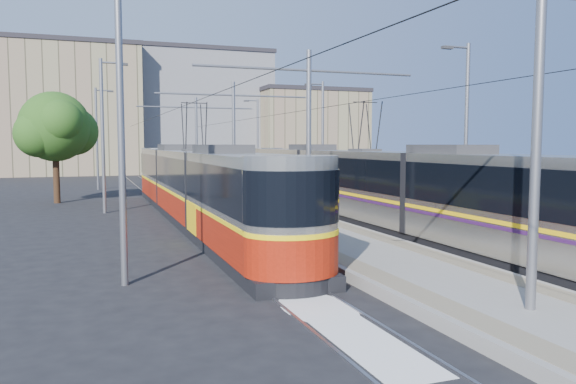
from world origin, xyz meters
name	(u,v)px	position (x,y,z in m)	size (l,w,h in m)	color
ground	(419,279)	(0.00, 0.00, 0.00)	(160.00, 160.00, 0.00)	black
platform	(248,207)	(0.00, 17.00, 0.15)	(4.00, 50.00, 0.30)	gray
tactile_strip_left	(222,205)	(-1.45, 17.00, 0.30)	(0.70, 50.00, 0.01)	gray
tactile_strip_right	(273,203)	(1.45, 17.00, 0.30)	(0.70, 50.00, 0.01)	gray
rails	(248,209)	(0.00, 17.00, 0.02)	(8.71, 70.00, 0.03)	gray
track_arrow	(347,328)	(-3.60, -3.00, 0.01)	(1.20, 5.00, 0.01)	silver
tram_left	(195,185)	(-3.60, 13.22, 1.71)	(2.43, 27.99, 5.50)	black
tram_right	(364,183)	(3.60, 10.12, 1.86)	(2.43, 31.81, 5.50)	black
catenary	(263,126)	(0.00, 14.15, 4.52)	(9.20, 70.00, 7.00)	gray
street_lamps	(230,135)	(0.00, 21.00, 4.18)	(15.18, 38.22, 8.00)	gray
shelter	(254,180)	(0.41, 17.09, 1.61)	(0.79, 1.19, 2.50)	black
tree	(60,128)	(-9.81, 24.43, 4.59)	(4.67, 4.32, 6.78)	#382314
building_left	(70,110)	(-10.00, 60.00, 7.69)	(16.32, 12.24, 15.37)	gray
building_centre	(196,112)	(6.00, 64.00, 7.94)	(18.36, 14.28, 15.85)	slate
building_right	(308,130)	(20.00, 58.00, 5.45)	(14.28, 10.20, 10.89)	gray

